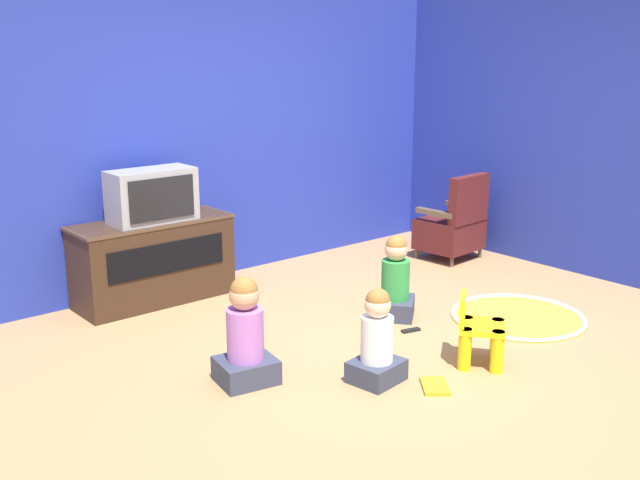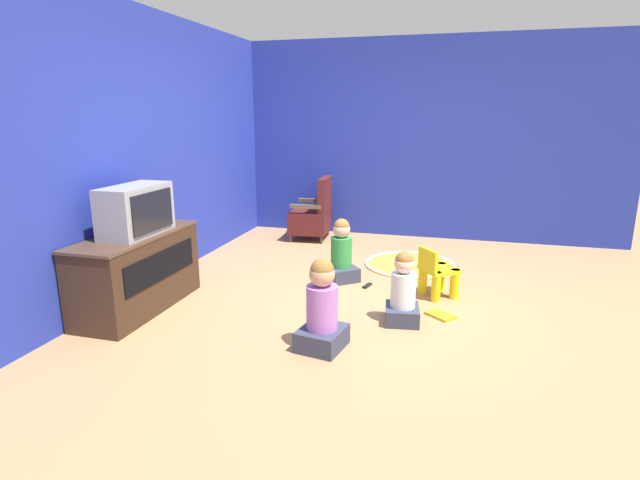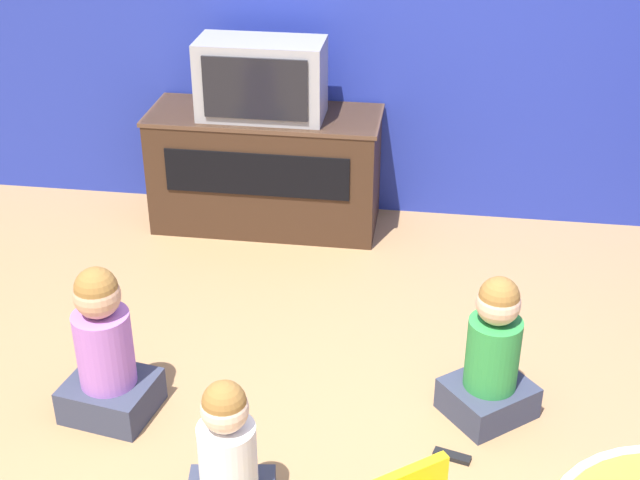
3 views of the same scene
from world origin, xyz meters
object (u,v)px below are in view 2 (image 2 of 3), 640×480
Objects in this scene: tv_cabinet at (137,271)px; television at (136,210)px; yellow_kid_chair at (437,276)px; remote_control at (367,286)px; child_watching_right at (403,292)px; black_armchair at (313,215)px; child_watching_center at (322,310)px; book at (441,315)px; child_watching_left at (341,254)px.

television reaches higher than tv_cabinet.
yellow_kid_chair reaches higher than remote_control.
remote_control is (1.12, -1.84, -0.90)m from television.
child_watching_right is 3.99× the size of remote_control.
black_armchair reaches higher than child_watching_center.
television is 0.80× the size of black_armchair.
yellow_kid_chair is 0.76m from child_watching_right.
book is (0.21, -0.31, -0.26)m from child_watching_right.
child_watching_center is 4.50× the size of remote_control.
television is 2.79m from book.
television is 1.44× the size of yellow_kid_chair.
yellow_kid_chair is at bearing 97.84° from remote_control.
television is at bearing 90.02° from child_watching_right.
black_armchair reaches higher than child_watching_left.
television is at bearing -43.65° from remote_control.
yellow_kid_chair is 0.72× the size of child_watching_left.
television is 1.04× the size of child_watching_left.
tv_cabinet is at bearing -19.41° from black_armchair.
child_watching_right is (-2.57, -1.54, -0.07)m from black_armchair.
television is 2.82m from yellow_kid_chair.
black_armchair reaches higher than yellow_kid_chair.
black_armchair is at bearing -14.37° from television.
child_watching_left is 0.94× the size of child_watching_center.
child_watching_center reaches higher than remote_control.
tv_cabinet reaches higher than child_watching_left.
black_armchair is (2.90, -0.74, -0.57)m from television.
child_watching_right is at bearing 43.91° from remote_control.
yellow_kid_chair is 0.72m from remote_control.
tv_cabinet is 2.78m from yellow_kid_chair.
television is at bearing 50.99° from book.
book is at bearing 149.69° from yellow_kid_chair.
yellow_kid_chair is at bearing -67.68° from television.
black_armchair is 2.58m from yellow_kid_chair.
child_watching_center reaches higher than child_watching_left.
television is 2.08m from child_watching_left.
tv_cabinet is at bearing 74.51° from yellow_kid_chair.
remote_control is at bearing -154.02° from child_watching_left.
television reaches higher than book.
remote_control is at bearing 45.50° from yellow_kid_chair.
black_armchair is 1.81m from child_watching_left.
child_watching_center is at bearing -99.99° from tv_cabinet.
child_watching_right is at bearing -29.16° from child_watching_center.
child_watching_left is 1.07× the size of child_watching_right.
child_watching_right is 0.95m from remote_control.
television is at bearing 90.09° from child_watching_left.
black_armchair is at bearing -15.24° from tv_cabinet.
tv_cabinet is 1.83m from child_watching_center.
child_watching_center is at bearing 84.69° from book.
child_watching_center is (-0.32, -1.75, -0.60)m from television.
yellow_kid_chair is (-1.86, -1.79, -0.13)m from black_armchair.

